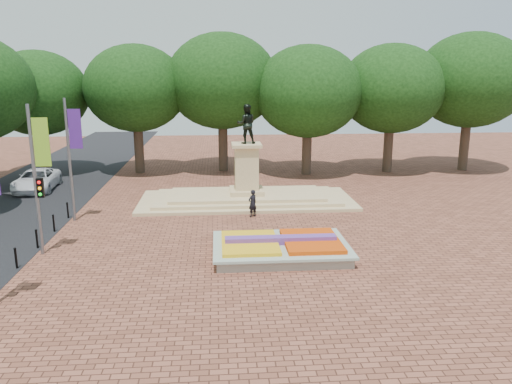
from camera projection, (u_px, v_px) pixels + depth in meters
ground at (256, 241)px, 25.30m from camera, size 90.00×90.00×0.00m
flower_bed at (281, 247)px, 23.35m from camera, size 6.30×4.30×0.91m
monument at (247, 189)px, 32.86m from camera, size 14.00×6.00×6.40m
tree_row_back at (267, 93)px, 41.38m from camera, size 44.80×8.80×10.43m
banner_poles at (35, 175)px, 22.37m from camera, size 0.88×11.17×7.00m
bollard_row at (27, 247)px, 22.92m from camera, size 0.12×13.12×0.98m
van at (37, 180)px, 36.24m from camera, size 2.92×5.63×1.51m
pedestrian at (253, 203)px, 29.49m from camera, size 0.71×0.67×1.64m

